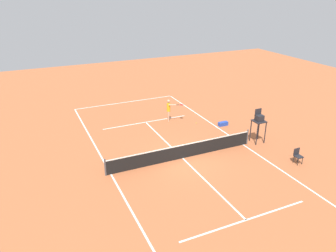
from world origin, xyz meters
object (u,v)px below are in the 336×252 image
player_serving (169,108)px  courtside_chair_near (298,155)px  tennis_ball (196,123)px  umpire_chair (259,121)px  equipment_bag (223,124)px

player_serving → courtside_chair_near: 10.43m
tennis_ball → courtside_chair_near: courtside_chair_near is taller
courtside_chair_near → umpire_chair: bearing=-84.3°
tennis_ball → umpire_chair: umpire_chair is taller
umpire_chair → equipment_bag: 3.78m
umpire_chair → equipment_bag: bearing=-81.4°
tennis_ball → equipment_bag: 2.11m
player_serving → equipment_bag: size_ratio=2.39×
player_serving → tennis_ball: size_ratio=26.73×
player_serving → umpire_chair: umpire_chair is taller
tennis_ball → player_serving: bearing=-38.2°
player_serving → equipment_bag: player_serving is taller
umpire_chair → courtside_chair_near: umpire_chair is taller
player_serving → courtside_chair_near: player_serving is taller
player_serving → umpire_chair: bearing=54.9°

